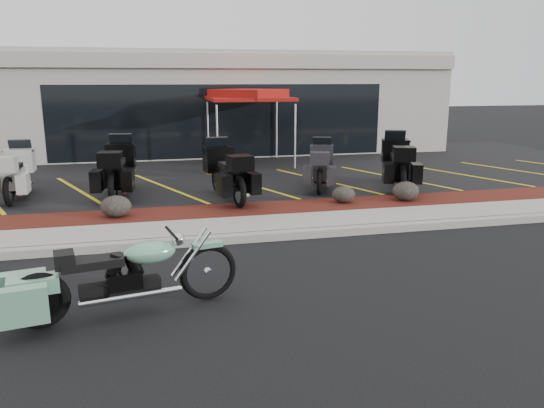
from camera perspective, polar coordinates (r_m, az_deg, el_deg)
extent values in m
plane|color=black|center=(9.44, 3.89, -5.22)|extent=(90.00, 90.00, 0.00)
cube|color=gray|center=(10.24, 2.42, -3.27)|extent=(24.00, 0.25, 0.15)
cube|color=gray|center=(10.89, 1.42, -2.24)|extent=(24.00, 1.20, 0.15)
cube|color=#37170C|center=(12.01, -0.02, -0.72)|extent=(24.00, 1.20, 0.16)
cube|color=black|center=(17.20, -4.15, 3.53)|extent=(26.00, 9.60, 0.15)
cube|color=#A7A197|center=(23.21, -6.76, 10.80)|extent=(18.00, 8.00, 4.00)
cube|color=black|center=(19.30, -5.34, 8.84)|extent=(12.00, 0.06, 2.60)
cube|color=#A7A197|center=(19.22, -5.46, 15.09)|extent=(18.00, 0.30, 0.50)
ellipsoid|color=black|center=(11.59, -16.44, -0.24)|extent=(0.64, 0.53, 0.45)
ellipsoid|color=black|center=(12.53, 7.71, 1.03)|extent=(0.55, 0.46, 0.39)
ellipsoid|color=black|center=(13.01, 14.18, 1.36)|extent=(0.65, 0.54, 0.46)
cone|color=#CB4E06|center=(16.45, -6.52, 4.19)|extent=(0.38, 0.38, 0.51)
cylinder|color=silver|center=(17.13, -7.32, 7.15)|extent=(0.06, 0.06, 2.06)
cylinder|color=silver|center=(16.69, 1.13, 7.10)|extent=(0.06, 0.06, 2.06)
cylinder|color=silver|center=(19.56, -5.51, 7.96)|extent=(0.06, 0.06, 2.06)
cylinder|color=silver|center=(19.18, 1.90, 7.91)|extent=(0.06, 0.06, 2.06)
cube|color=maroon|center=(18.02, -2.49, 11.26)|extent=(3.45, 3.45, 0.11)
cube|color=maroon|center=(18.01, -2.49, 11.75)|extent=(2.62, 2.62, 0.31)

